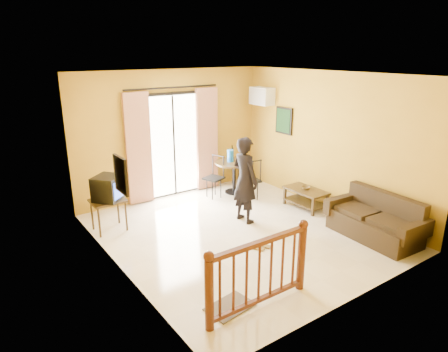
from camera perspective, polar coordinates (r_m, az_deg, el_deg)
ground at (r=7.36m, az=2.28°, el=-8.03°), size 5.00×5.00×0.00m
room_shell at (r=6.80m, az=2.45°, el=5.02°), size 5.00×5.00×5.00m
balcony_door at (r=8.92m, az=-7.16°, el=4.53°), size 2.25×0.14×2.46m
tv_table at (r=7.54m, az=-16.24°, el=-3.82°), size 0.60×0.50×0.60m
television at (r=7.45m, az=-16.19°, el=-1.64°), size 0.66×0.65×0.44m
picture_left at (r=5.62m, az=-14.50°, el=0.15°), size 0.05×0.42×0.52m
dining_table at (r=9.15m, az=1.48°, el=1.11°), size 0.89×0.89×0.74m
water_jug at (r=9.09m, az=0.92°, el=2.92°), size 0.15×0.15×0.28m
serving_tray at (r=9.17m, az=3.07°, el=2.20°), size 0.31×0.23×0.02m
dining_chairs at (r=9.29m, az=1.49°, el=-2.45°), size 1.58×1.54×0.95m
air_conditioner at (r=9.53m, az=5.41°, el=11.30°), size 0.31×0.60×0.40m
botanical_print at (r=9.20m, az=8.55°, el=7.82°), size 0.05×0.50×0.60m
coffee_table at (r=8.53m, az=11.58°, el=-2.74°), size 0.51×0.91×0.41m
bowl at (r=8.48m, az=11.63°, el=-1.70°), size 0.21×0.21×0.05m
sofa at (r=7.56m, az=20.89°, el=-6.09°), size 0.86×1.69×0.79m
standing_person at (r=7.55m, az=3.02°, el=-0.57°), size 0.44×0.63×1.66m
stair_balustrade at (r=5.15m, az=5.05°, el=-13.02°), size 1.63×0.13×1.04m
doormat at (r=5.43m, az=0.84°, el=-18.15°), size 0.65×0.48×0.02m
sandals at (r=6.84m, az=5.20°, el=-10.07°), size 0.35×0.27×0.03m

